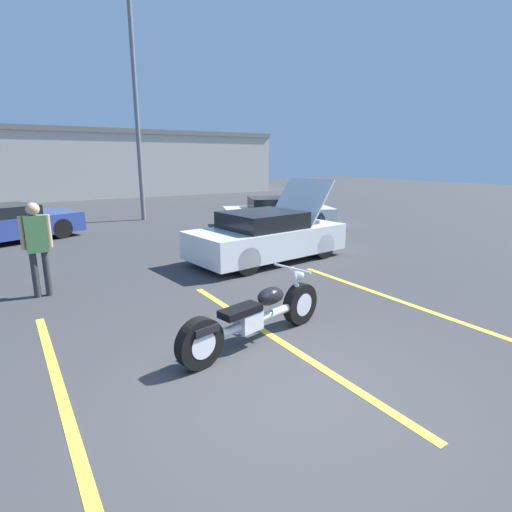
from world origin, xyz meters
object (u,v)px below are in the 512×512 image
show_car_hood_open (268,236)px  spectator_far_lot (37,241)px  motorcycle (255,317)px  parked_car_right_row (278,212)px  light_pole (137,99)px  parked_car_mid_row (6,224)px

show_car_hood_open → spectator_far_lot: bearing=174.3°
motorcycle → parked_car_right_row: (6.22, 8.15, 0.13)m
light_pole → parked_car_mid_row: 7.00m
motorcycle → parked_car_mid_row: (-2.75, 10.20, 0.17)m
light_pole → spectator_far_lot: (-4.66, -8.58, -3.78)m
show_car_hood_open → motorcycle: bearing=-132.3°
light_pole → parked_car_mid_row: bearing=-156.5°
motorcycle → spectator_far_lot: spectator_far_lot is taller
parked_car_mid_row → spectator_far_lot: bearing=-106.3°
parked_car_mid_row → spectator_far_lot: (0.42, -6.36, 0.50)m
light_pole → parked_car_right_row: 7.21m
light_pole → spectator_far_lot: 10.47m
parked_car_right_row → parked_car_mid_row: parked_car_mid_row is taller
parked_car_right_row → spectator_far_lot: (-8.54, -4.31, 0.54)m
motorcycle → spectator_far_lot: (-2.33, 3.84, 0.67)m
light_pole → show_car_hood_open: (0.50, -8.54, -4.22)m
light_pole → motorcycle: bearing=-100.6°
parked_car_right_row → motorcycle: bearing=-104.9°
parked_car_mid_row → spectator_far_lot: spectator_far_lot is taller
show_car_hood_open → light_pole: bearing=87.3°
parked_car_right_row → parked_car_mid_row: bearing=-170.4°
light_pole → motorcycle: size_ratio=3.44×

